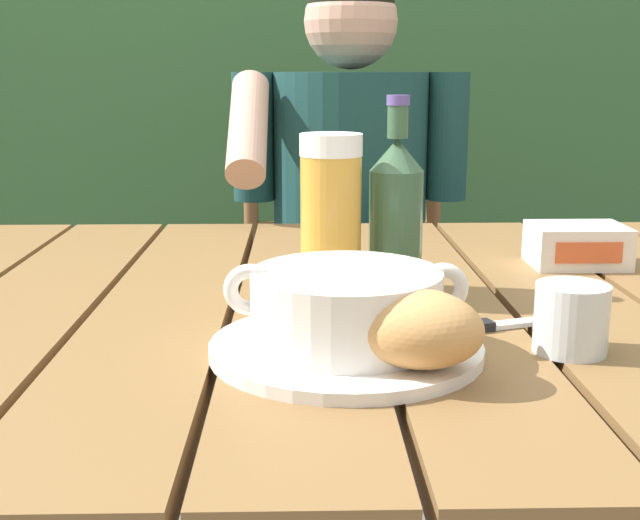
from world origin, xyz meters
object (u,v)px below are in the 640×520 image
(butter_tub, at_px, (577,245))
(beer_glass, at_px, (330,217))
(serving_plate, at_px, (345,348))
(person_eating, at_px, (349,223))
(bread_roll, at_px, (415,328))
(water_glass_small, at_px, (570,318))
(chair_near_diner, at_px, (344,306))
(beer_bottle, at_px, (395,212))
(table_knife, at_px, (488,326))
(soup_bowl, at_px, (345,305))

(butter_tub, bearing_deg, beer_glass, -155.35)
(serving_plate, bearing_deg, person_eating, 86.44)
(bread_roll, height_order, beer_glass, beer_glass)
(person_eating, distance_m, water_glass_small, 0.95)
(chair_near_diner, distance_m, butter_tub, 0.87)
(beer_glass, relative_size, beer_bottle, 0.82)
(serving_plate, relative_size, beer_bottle, 1.10)
(person_eating, bearing_deg, table_knife, -83.62)
(beer_bottle, relative_size, butter_tub, 1.85)
(person_eating, height_order, butter_tub, person_eating)
(table_knife, bearing_deg, beer_glass, 141.35)
(water_glass_small, bearing_deg, bread_roll, -156.93)
(soup_bowl, distance_m, beer_glass, 0.21)
(bread_roll, xyz_separation_m, beer_glass, (-0.06, 0.27, 0.05))
(person_eating, relative_size, butter_tub, 9.69)
(chair_near_diner, bearing_deg, beer_glass, -94.21)
(soup_bowl, relative_size, butter_tub, 1.81)
(chair_near_diner, bearing_deg, person_eating, -90.82)
(beer_bottle, height_order, water_glass_small, beer_bottle)
(serving_plate, bearing_deg, bread_roll, -49.40)
(serving_plate, distance_m, butter_tub, 0.50)
(water_glass_small, bearing_deg, chair_near_diner, 97.84)
(soup_bowl, bearing_deg, water_glass_small, 0.32)
(bread_roll, distance_m, water_glass_small, 0.17)
(table_knife, bearing_deg, soup_bowl, -154.47)
(chair_near_diner, relative_size, soup_bowl, 4.33)
(soup_bowl, height_order, water_glass_small, soup_bowl)
(beer_glass, distance_m, table_knife, 0.23)
(bread_roll, distance_m, beer_bottle, 0.31)
(water_glass_small, bearing_deg, beer_bottle, 121.34)
(table_knife, bearing_deg, chair_near_diner, 95.06)
(person_eating, height_order, beer_bottle, person_eating)
(chair_near_diner, xyz_separation_m, person_eating, (-0.00, -0.20, 0.24))
(water_glass_small, bearing_deg, soup_bowl, -179.68)
(beer_bottle, bearing_deg, soup_bowl, -107.21)
(bread_roll, relative_size, water_glass_small, 2.05)
(serving_plate, relative_size, water_glass_small, 3.71)
(chair_near_diner, distance_m, bread_roll, 1.24)
(beer_glass, relative_size, butter_tub, 1.52)
(serving_plate, bearing_deg, chair_near_diner, 86.91)
(chair_near_diner, xyz_separation_m, bread_roll, (-0.00, -1.20, 0.33))
(person_eating, height_order, serving_plate, person_eating)
(beer_glass, bearing_deg, soup_bowl, -87.97)
(soup_bowl, height_order, bread_roll, soup_bowl)
(person_eating, distance_m, bread_roll, 1.01)
(butter_tub, bearing_deg, bread_roll, -123.53)
(serving_plate, height_order, table_knife, serving_plate)
(soup_bowl, height_order, butter_tub, soup_bowl)
(chair_near_diner, xyz_separation_m, beer_glass, (-0.07, -0.93, 0.38))
(butter_tub, xyz_separation_m, table_knife, (-0.19, -0.29, -0.02))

